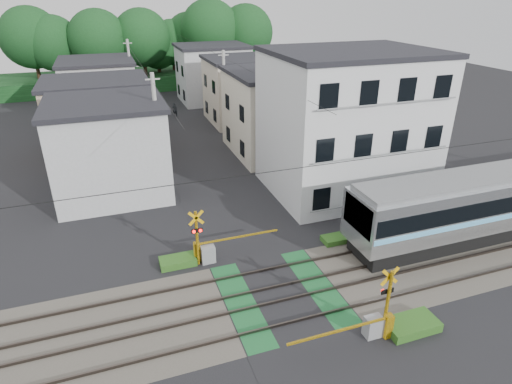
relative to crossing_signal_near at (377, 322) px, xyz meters
name	(u,v)px	position (x,y,z in m)	size (l,w,h in m)	color
ground	(280,294)	(-2.59, 3.65, -0.71)	(120.00, 120.00, 0.00)	black
track_bed	(280,294)	(-2.59, 3.65, -0.67)	(120.00, 120.00, 0.14)	#47423A
crossing_signal_near	(377,322)	(0.00, 0.00, 0.00)	(4.74, 0.65, 3.09)	#EEAE0C
crossing_signal_far	(206,250)	(-5.17, 7.31, 0.00)	(4.74, 0.65, 3.09)	#EEAE0C
apartment_block	(347,123)	(5.91, 13.15, 3.94)	(10.20, 8.36, 9.30)	silver
houses_row	(180,99)	(-2.33, 29.57, 2.53)	(22.07, 31.35, 6.80)	#B3B6B9
tree_hill	(147,46)	(-2.54, 52.10, 4.96)	(40.00, 12.31, 11.67)	#15411A
catenary	(402,202)	(3.41, 3.69, 2.98)	(60.00, 5.04, 7.00)	#2D2D33
utility_poles	(170,98)	(-3.64, 26.66, 3.37)	(7.90, 42.00, 8.00)	#A5A5A0
pedestrian	(175,110)	(-1.96, 35.63, 0.05)	(0.56, 0.37, 1.53)	black
weed_patches	(316,284)	(-0.83, 3.56, -0.53)	(10.25, 8.80, 0.40)	#2D5E1E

